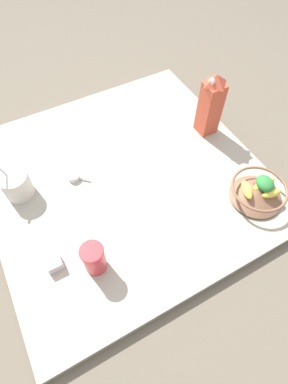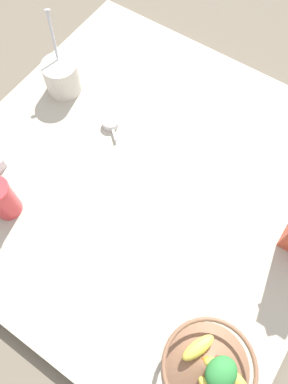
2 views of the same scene
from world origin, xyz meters
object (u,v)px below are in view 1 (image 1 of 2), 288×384
(milk_carton, at_px, (211,105))
(drinking_cup, at_px, (94,258))
(spice_jar, at_px, (54,263))
(yogurt_tub, at_px, (16,184))
(fruit_bowl, at_px, (258,191))

(milk_carton, bearing_deg, drinking_cup, -62.75)
(drinking_cup, distance_m, spice_jar, 0.14)
(yogurt_tub, relative_size, spice_jar, 4.63)
(milk_carton, relative_size, drinking_cup, 2.24)
(spice_jar, bearing_deg, drinking_cup, 60.60)
(milk_carton, bearing_deg, yogurt_tub, -93.93)
(milk_carton, relative_size, yogurt_tub, 1.19)
(yogurt_tub, xyz_separation_m, drinking_cup, (0.40, 0.14, 0.01))
(yogurt_tub, height_order, spice_jar, yogurt_tub)
(yogurt_tub, height_order, drinking_cup, yogurt_tub)
(fruit_bowl, height_order, drinking_cup, drinking_cup)
(yogurt_tub, distance_m, drinking_cup, 0.42)
(milk_carton, height_order, spice_jar, milk_carton)
(drinking_cup, xyz_separation_m, spice_jar, (-0.07, -0.12, -0.05))
(milk_carton, relative_size, spice_jar, 5.49)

